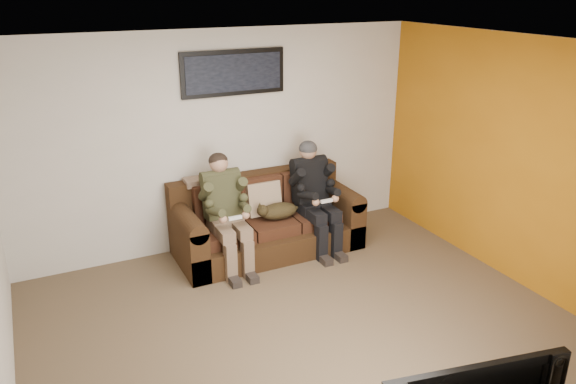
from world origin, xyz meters
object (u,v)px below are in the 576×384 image
sofa (265,223)px  framed_poster (233,73)px  person_left (225,206)px  cat (277,211)px  person_right (314,190)px

sofa → framed_poster: 1.81m
person_left → cat: 0.68m
person_right → cat: bearing=177.4°
person_left → framed_poster: size_ratio=1.04×
sofa → cat: 0.27m
person_left → person_right: (1.13, 0.00, 0.00)m
person_right → cat: 0.52m
person_left → framed_poster: (0.36, 0.57, 1.37)m
cat → sofa: bearing=118.2°
sofa → framed_poster: (-0.20, 0.39, 1.76)m
sofa → cat: bearing=-61.8°
person_right → framed_poster: 1.67m
framed_poster → sofa: bearing=-62.7°
person_right → framed_poster: bearing=143.3°
person_right → framed_poster: framed_poster is taller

